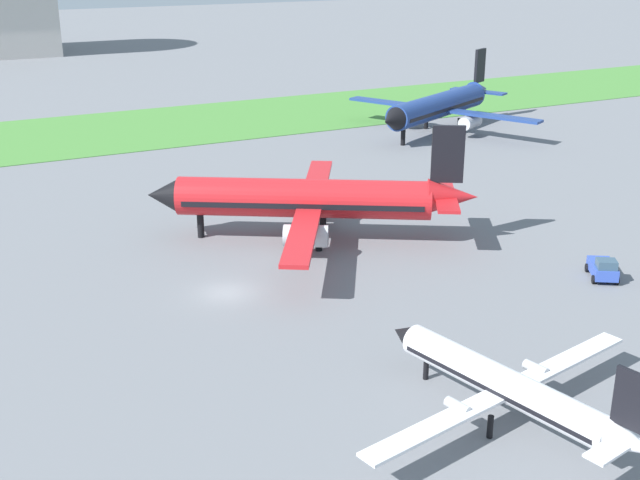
{
  "coord_description": "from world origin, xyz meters",
  "views": [
    {
      "loc": [
        -20.22,
        -55.32,
        25.59
      ],
      "look_at": [
        8.16,
        0.03,
        3.0
      ],
      "focal_mm": 46.03,
      "sensor_mm": 36.0,
      "label": 1
    }
  ],
  "objects_px": {
    "airplane_foreground_turboprop": "(506,385)",
    "airplane_parked_jet_far": "(440,106)",
    "airplane_midfield_jet": "(310,199)",
    "pushback_tug_near_gate": "(603,268)"
  },
  "relations": [
    {
      "from": "airplane_foreground_turboprop",
      "to": "pushback_tug_near_gate",
      "type": "xyz_separation_m",
      "value": [
        20.61,
        13.01,
        -1.41
      ]
    },
    {
      "from": "airplane_foreground_turboprop",
      "to": "pushback_tug_near_gate",
      "type": "bearing_deg",
      "value": -69.39
    },
    {
      "from": "airplane_midfield_jet",
      "to": "airplane_foreground_turboprop",
      "type": "bearing_deg",
      "value": 114.54
    },
    {
      "from": "airplane_midfield_jet",
      "to": "airplane_foreground_turboprop",
      "type": "xyz_separation_m",
      "value": [
        -3.72,
        -32.09,
        -1.56
      ]
    },
    {
      "from": "airplane_parked_jet_far",
      "to": "airplane_midfield_jet",
      "type": "relative_size",
      "value": 1.02
    },
    {
      "from": "airplane_parked_jet_far",
      "to": "airplane_foreground_turboprop",
      "type": "bearing_deg",
      "value": 31.65
    },
    {
      "from": "airplane_foreground_turboprop",
      "to": "airplane_parked_jet_far",
      "type": "bearing_deg",
      "value": -43.83
    },
    {
      "from": "airplane_parked_jet_far",
      "to": "pushback_tug_near_gate",
      "type": "distance_m",
      "value": 54.93
    },
    {
      "from": "airplane_foreground_turboprop",
      "to": "airplane_midfield_jet",
      "type": "bearing_deg",
      "value": -18.26
    },
    {
      "from": "airplane_parked_jet_far",
      "to": "airplane_midfield_jet",
      "type": "height_order",
      "value": "airplane_midfield_jet"
    }
  ]
}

